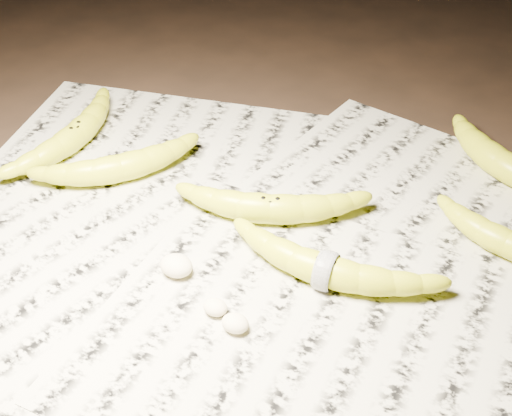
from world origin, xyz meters
The scene contains 12 objects.
ground centered at (0.00, 0.00, 0.00)m, with size 3.00×3.00×0.00m, color black.
newspaper_patch centered at (0.01, 0.03, 0.00)m, with size 0.90×0.70×0.01m, color #BCB8A1.
banana_left_a centered at (-0.34, 0.08, 0.03)m, with size 0.22×0.06×0.04m, color yellow, non-canonical shape.
banana_left_b centered at (-0.23, 0.05, 0.03)m, with size 0.20×0.06×0.04m, color yellow, non-canonical shape.
banana_center centered at (-0.02, 0.07, 0.03)m, with size 0.21×0.06×0.04m, color yellow, non-canonical shape.
banana_taped centered at (0.09, 0.00, 0.03)m, with size 0.23×0.06×0.04m, color yellow, non-canonical shape.
banana_upper_a centered at (0.26, 0.14, 0.03)m, with size 0.18×0.06×0.03m, color yellow, non-canonical shape.
banana_upper_b centered at (0.21, 0.30, 0.03)m, with size 0.20×0.07×0.04m, color yellow, non-canonical shape.
measuring_tape centered at (0.09, 0.00, 0.03)m, with size 0.05×0.05×0.00m, color white.
flesh_chunk_a centered at (-0.07, -0.07, 0.02)m, with size 0.04×0.03×0.02m, color beige.
flesh_chunk_b centered at (0.00, -0.10, 0.02)m, with size 0.03×0.02×0.02m, color beige.
flesh_chunk_c centered at (0.03, -0.11, 0.02)m, with size 0.03×0.03×0.02m, color beige.
Camera 1 is at (0.29, -0.55, 0.58)m, focal length 50.00 mm.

